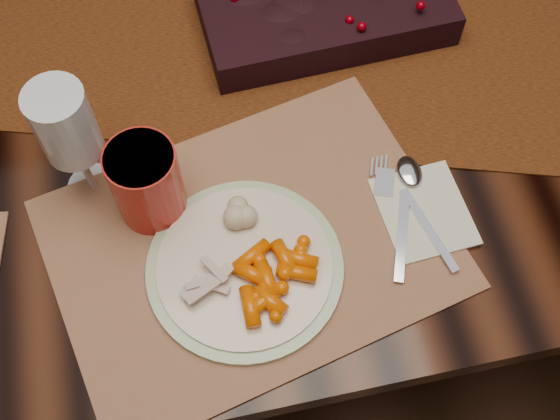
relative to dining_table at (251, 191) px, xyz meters
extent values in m
plane|color=black|center=(0.00, 0.00, -0.38)|extent=(5.00, 5.00, 0.00)
cube|color=black|center=(0.00, 0.00, 0.00)|extent=(1.80, 1.00, 0.75)
cube|color=#533917|center=(0.05, 0.02, 0.38)|extent=(1.75, 0.86, 0.00)
cube|color=brown|center=(-0.04, -0.29, 0.38)|extent=(0.57, 0.47, 0.00)
cylinder|color=beige|center=(-0.06, -0.32, 0.39)|extent=(0.29, 0.29, 0.01)
cube|color=beige|center=(0.19, -0.29, 0.38)|extent=(0.12, 0.14, 0.00)
cylinder|color=red|center=(-0.16, -0.21, 0.44)|extent=(0.10, 0.10, 0.12)
camera|label=1|loc=(-0.08, -0.67, 1.20)|focal=45.00mm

